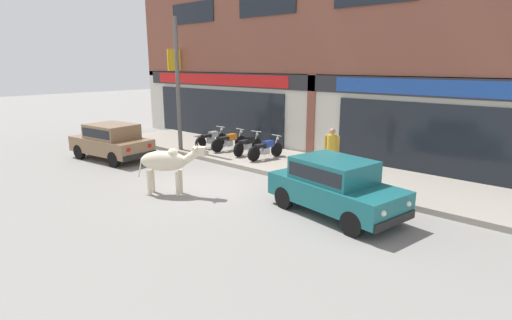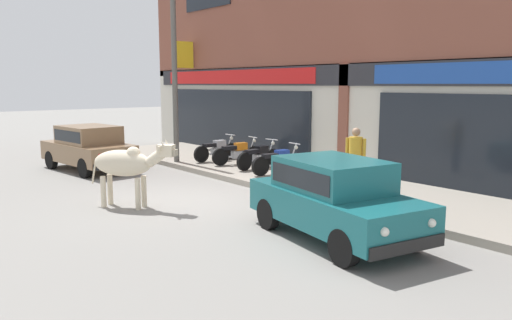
# 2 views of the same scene
# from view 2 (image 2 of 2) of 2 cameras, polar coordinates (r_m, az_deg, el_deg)

# --- Properties ---
(ground_plane) EXTENTS (90.00, 90.00, 0.00)m
(ground_plane) POSITION_cam_2_polar(r_m,az_deg,el_deg) (12.07, -8.15, -4.75)
(ground_plane) COLOR gray
(sidewalk) EXTENTS (19.00, 3.47, 0.16)m
(sidewalk) POSITION_cam_2_polar(r_m,az_deg,el_deg) (14.42, 5.35, -2.16)
(sidewalk) COLOR gray
(sidewalk) RESTS_ON ground
(shop_building) EXTENTS (23.00, 1.40, 10.49)m
(shop_building) POSITION_cam_2_polar(r_m,az_deg,el_deg) (15.79, 11.00, 16.83)
(shop_building) COLOR brown
(shop_building) RESTS_ON ground
(cow) EXTENTS (1.85, 1.46, 1.61)m
(cow) POSITION_cam_2_polar(r_m,az_deg,el_deg) (11.60, -14.58, -0.43)
(cow) COLOR beige
(cow) RESTS_ON ground
(car_0) EXTENTS (3.74, 1.99, 1.46)m
(car_0) POSITION_cam_2_polar(r_m,az_deg,el_deg) (16.97, -18.62, 1.57)
(car_0) COLOR black
(car_0) RESTS_ON ground
(car_1) EXTENTS (3.79, 2.20, 1.46)m
(car_1) POSITION_cam_2_polar(r_m,az_deg,el_deg) (9.08, 8.92, -3.98)
(car_1) COLOR black
(car_1) RESTS_ON ground
(motorcycle_0) EXTENTS (0.52, 1.81, 0.88)m
(motorcycle_0) POSITION_cam_2_polar(r_m,az_deg,el_deg) (17.21, -4.54, 1.20)
(motorcycle_0) COLOR black
(motorcycle_0) RESTS_ON sidewalk
(motorcycle_1) EXTENTS (0.57, 1.81, 0.88)m
(motorcycle_1) POSITION_cam_2_polar(r_m,az_deg,el_deg) (16.44, -2.16, 0.87)
(motorcycle_1) COLOR black
(motorcycle_1) RESTS_ON sidewalk
(motorcycle_2) EXTENTS (0.52, 1.81, 0.88)m
(motorcycle_2) POSITION_cam_2_polar(r_m,az_deg,el_deg) (15.61, 0.30, 0.45)
(motorcycle_2) COLOR black
(motorcycle_2) RESTS_ON sidewalk
(motorcycle_3) EXTENTS (0.52, 1.81, 0.88)m
(motorcycle_3) POSITION_cam_2_polar(r_m,az_deg,el_deg) (14.66, 2.55, -0.10)
(motorcycle_3) COLOR black
(motorcycle_3) RESTS_ON sidewalk
(pedestrian) EXTENTS (0.47, 0.32, 1.60)m
(pedestrian) POSITION_cam_2_polar(r_m,az_deg,el_deg) (12.10, 11.30, 0.73)
(pedestrian) COLOR #2D2D33
(pedestrian) RESTS_ON sidewalk
(utility_pole) EXTENTS (0.18, 0.18, 5.53)m
(utility_pole) POSITION_cam_2_polar(r_m,az_deg,el_deg) (17.02, -9.27, 9.06)
(utility_pole) COLOR #595651
(utility_pole) RESTS_ON sidewalk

